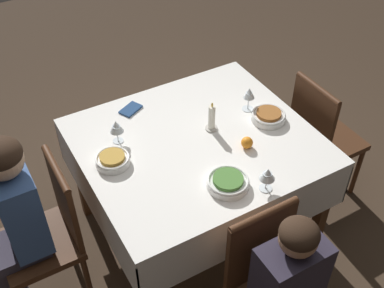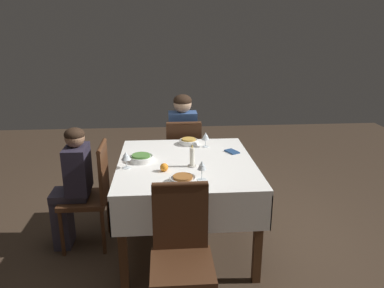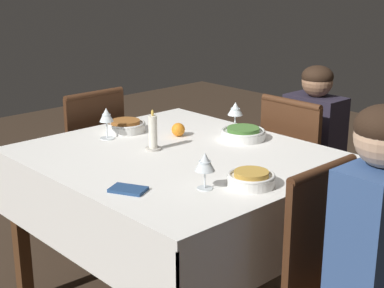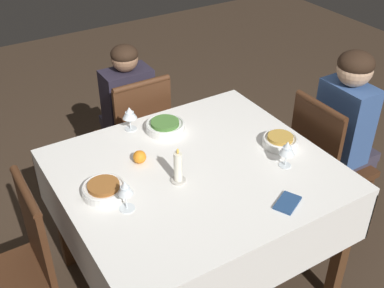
% 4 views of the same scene
% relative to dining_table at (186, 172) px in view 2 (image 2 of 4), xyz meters
% --- Properties ---
extents(ground_plane, '(8.00, 8.00, 0.00)m').
position_rel_dining_table_xyz_m(ground_plane, '(0.00, 0.00, -0.68)').
color(ground_plane, '#3D2D21').
extents(dining_table, '(1.25, 1.12, 0.78)m').
position_rel_dining_table_xyz_m(dining_table, '(0.00, 0.00, 0.00)').
color(dining_table, white).
rests_on(dining_table, ground_plane).
extents(chair_east, '(0.39, 0.39, 0.92)m').
position_rel_dining_table_xyz_m(chair_east, '(0.87, -0.03, -0.17)').
color(chair_east, '#472816').
rests_on(chair_east, ground_plane).
extents(chair_north, '(0.39, 0.39, 0.92)m').
position_rel_dining_table_xyz_m(chair_north, '(0.07, 0.80, -0.17)').
color(chair_north, '#472816').
rests_on(chair_north, ground_plane).
extents(chair_west, '(0.39, 0.39, 0.92)m').
position_rel_dining_table_xyz_m(chair_west, '(-0.87, 0.08, -0.17)').
color(chair_west, '#472816').
rests_on(chair_west, ground_plane).
extents(person_adult_denim, '(0.34, 0.30, 1.16)m').
position_rel_dining_table_xyz_m(person_adult_denim, '(1.02, -0.03, -0.02)').
color(person_adult_denim, '#383342').
rests_on(person_adult_denim, ground_plane).
extents(person_child_dark, '(0.30, 0.33, 1.07)m').
position_rel_dining_table_xyz_m(person_child_dark, '(0.07, 0.96, -0.09)').
color(person_child_dark, '#383342').
rests_on(person_child_dark, ground_plane).
extents(bowl_east, '(0.18, 0.18, 0.06)m').
position_rel_dining_table_xyz_m(bowl_east, '(0.47, -0.05, 0.13)').
color(bowl_east, white).
rests_on(bowl_east, dining_table).
extents(wine_glass_east, '(0.07, 0.07, 0.14)m').
position_rel_dining_table_xyz_m(wine_glass_east, '(0.38, -0.20, 0.20)').
color(wine_glass_east, white).
rests_on(wine_glass_east, dining_table).
extents(bowl_north, '(0.21, 0.21, 0.06)m').
position_rel_dining_table_xyz_m(bowl_north, '(0.04, 0.37, 0.13)').
color(bowl_north, white).
rests_on(bowl_north, dining_table).
extents(wine_glass_north, '(0.08, 0.08, 0.13)m').
position_rel_dining_table_xyz_m(wine_glass_north, '(-0.11, 0.48, 0.19)').
color(wine_glass_north, white).
rests_on(wine_glass_north, dining_table).
extents(bowl_west, '(0.20, 0.20, 0.06)m').
position_rel_dining_table_xyz_m(bowl_west, '(-0.44, 0.05, 0.13)').
color(bowl_west, white).
rests_on(bowl_west, dining_table).
extents(wine_glass_west, '(0.07, 0.07, 0.15)m').
position_rel_dining_table_xyz_m(wine_glass_west, '(-0.40, -0.09, 0.21)').
color(wine_glass_west, white).
rests_on(wine_glass_west, dining_table).
extents(candle_centerpiece, '(0.07, 0.07, 0.18)m').
position_rel_dining_table_xyz_m(candle_centerpiece, '(-0.12, -0.04, 0.17)').
color(candle_centerpiece, beige).
rests_on(candle_centerpiece, dining_table).
extents(orange_fruit, '(0.06, 0.06, 0.06)m').
position_rel_dining_table_xyz_m(orange_fruit, '(-0.20, 0.18, 0.13)').
color(orange_fruit, orange).
rests_on(orange_fruit, dining_table).
extents(napkin_red_folded, '(0.15, 0.13, 0.01)m').
position_rel_dining_table_xyz_m(napkin_red_folded, '(0.20, -0.42, 0.10)').
color(napkin_red_folded, navy).
rests_on(napkin_red_folded, dining_table).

